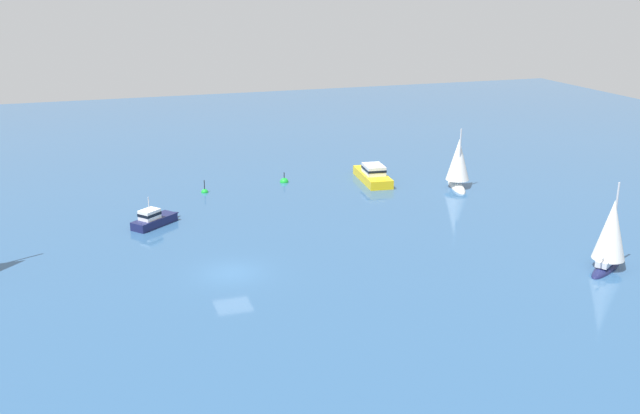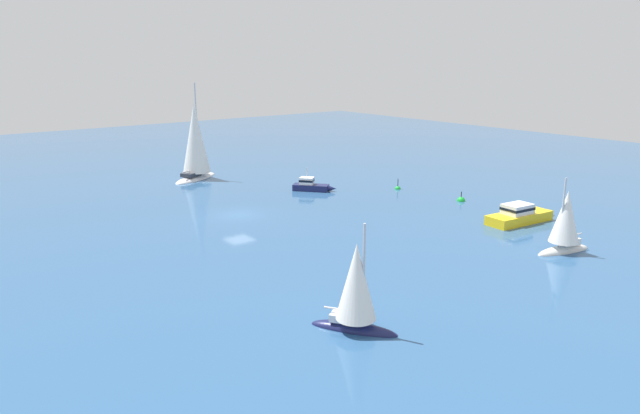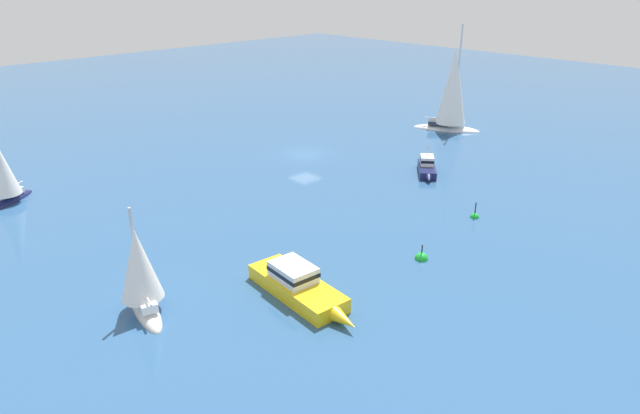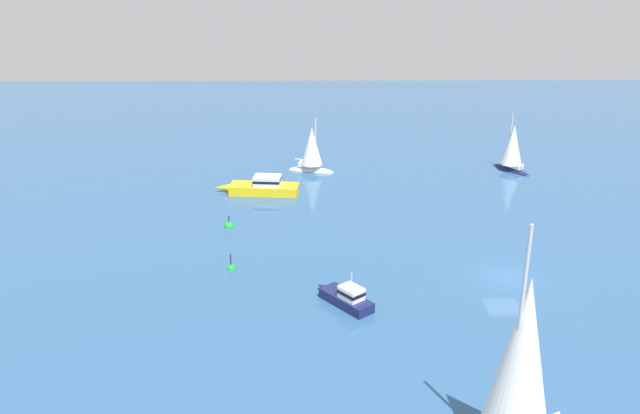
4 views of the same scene
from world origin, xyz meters
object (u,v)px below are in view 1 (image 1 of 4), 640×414
at_px(channel_buoy, 205,192).
at_px(powerboat, 372,174).
at_px(motor_cruiser, 155,219).
at_px(sloop, 458,166).
at_px(mooring_buoy, 284,182).
at_px(ketch, 610,237).

bearing_deg(channel_buoy, powerboat, -4.00).
distance_m(motor_cruiser, sloop, 29.13).
height_order(powerboat, sloop, sloop).
bearing_deg(motor_cruiser, channel_buoy, 16.86).
bearing_deg(sloop, mooring_buoy, -100.28).
distance_m(channel_buoy, mooring_buoy, 8.20).
relative_size(motor_cruiser, powerboat, 0.54).
height_order(channel_buoy, mooring_buoy, channel_buoy).
distance_m(sloop, mooring_buoy, 17.07).
bearing_deg(mooring_buoy, ketch, -61.39).
xyz_separation_m(sloop, mooring_buoy, (-15.41, 7.04, -2.13)).
bearing_deg(ketch, powerboat, 72.21).
bearing_deg(mooring_buoy, channel_buoy, -172.33).
bearing_deg(powerboat, ketch, -159.29).
bearing_deg(powerboat, sloop, -118.99).
bearing_deg(powerboat, channel_buoy, 91.70).
relative_size(motor_cruiser, mooring_buoy, 3.12).
height_order(motor_cruiser, sloop, sloop).
bearing_deg(motor_cruiser, ketch, -72.88).
distance_m(powerboat, sloop, 8.52).
relative_size(powerboat, sloop, 1.31).
bearing_deg(motor_cruiser, powerboat, -21.81).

